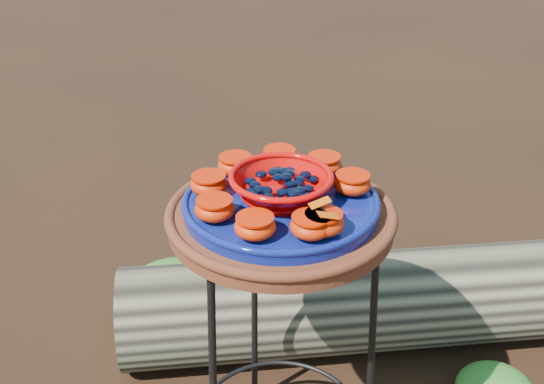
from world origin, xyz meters
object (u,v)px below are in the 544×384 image
object	(u,v)px
plant_stand	(280,357)
driftwood_log	(391,300)
cobalt_plate	(281,205)
terracotta_saucer	(281,219)
red_bowl	(281,187)

from	to	relation	value
plant_stand	driftwood_log	world-z (taller)	plant_stand
plant_stand	cobalt_plate	world-z (taller)	cobalt_plate
terracotta_saucer	red_bowl	world-z (taller)	red_bowl
plant_stand	red_bowl	size ratio (longest dim) A/B	3.58
cobalt_plate	red_bowl	bearing A→B (deg)	0.00
plant_stand	red_bowl	world-z (taller)	red_bowl
terracotta_saucer	cobalt_plate	bearing A→B (deg)	0.00
red_bowl	driftwood_log	bearing A→B (deg)	36.21
terracotta_saucer	cobalt_plate	world-z (taller)	cobalt_plate
plant_stand	red_bowl	distance (m)	0.44
plant_stand	driftwood_log	bearing A→B (deg)	36.21
red_bowl	cobalt_plate	bearing A→B (deg)	0.00
plant_stand	terracotta_saucer	world-z (taller)	terracotta_saucer
plant_stand	cobalt_plate	size ratio (longest dim) A/B	1.79
terracotta_saucer	plant_stand	bearing A→B (deg)	0.00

